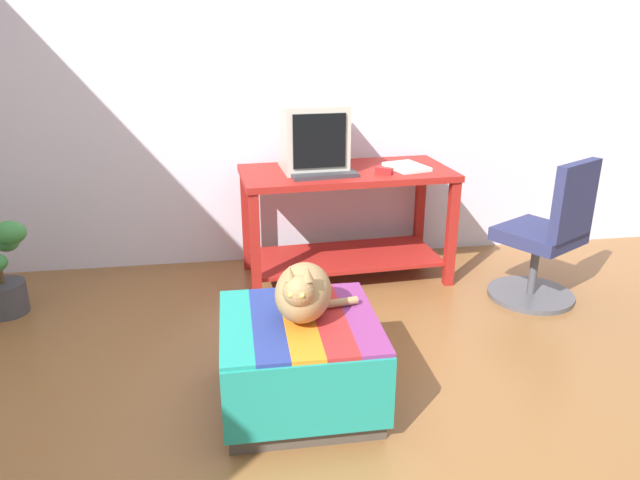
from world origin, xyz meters
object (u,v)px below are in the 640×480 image
Objects in this scene: tv_monitor at (313,138)px; office_chair at (546,241)px; desk at (346,205)px; stapler at (384,171)px; ottoman_with_blanket at (300,362)px; keyboard at (324,175)px; book at (407,167)px; cat at (303,292)px.

tv_monitor is 1.55m from office_chair.
office_chair is (1.32, -0.59, -0.55)m from tv_monitor.
stapler is (0.21, -0.14, 0.25)m from desk.
stapler is at bearing 60.89° from ottoman_with_blanket.
office_chair is (1.28, -0.39, -0.36)m from keyboard.
book is 0.21m from stapler.
book is at bearing -10.39° from tv_monitor.
office_chair is (1.58, 0.81, 0.18)m from ottoman_with_blanket.
desk is 3.41× the size of keyboard.
book is at bearing 73.06° from cat.
book is 0.31× the size of office_chair.
ottoman_with_blanket is (-0.47, -1.36, -0.29)m from desk.
keyboard is 0.45× the size of office_chair.
stapler is (0.66, 1.21, 0.21)m from cat.
tv_monitor is at bearing -54.24° from office_chair.
office_chair is (1.56, 0.81, -0.16)m from cat.
book is (0.56, 0.13, -0.00)m from keyboard.
stapler is (0.38, 0.02, 0.01)m from keyboard.
office_chair reaches higher than ottoman_with_blanket.
tv_monitor is at bearing 106.05° from stapler.
desk is at bearing 160.96° from book.
office_chair is (0.73, -0.52, -0.36)m from book.
book is at bearing -17.89° from stapler.
tv_monitor is 1.47m from cat.
cat reaches higher than ottoman_with_blanket.
ottoman_with_blanket is at bearing -112.70° from desk.
book is 1.58m from cat.
keyboard reaches higher than ottoman_with_blanket.
tv_monitor is 3.76× the size of stapler.
tv_monitor is at bearing 94.04° from keyboard.
desk is 1.24m from office_chair.
office_chair reaches higher than stapler.
cat is 0.47× the size of office_chair.
office_chair reaches higher than keyboard.
office_chair is at bearing -51.33° from book.
ottoman_with_blanket is 1.62× the size of cat.
book is at bearing -65.75° from office_chair.
book reaches higher than desk.
keyboard is at bearing 132.32° from stapler.
keyboard is 1.39m from office_chair.
tv_monitor is 0.49m from stapler.
tv_monitor reaches higher than ottoman_with_blanket.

